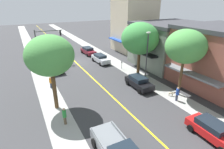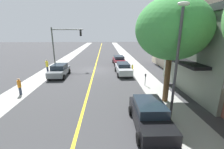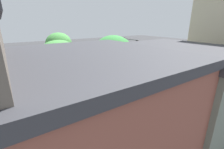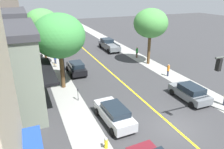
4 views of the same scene
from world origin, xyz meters
name	(u,v)px [view 3 (image 3 of 4)]	position (x,y,z in m)	size (l,w,h in m)	color
ground_plane	(137,69)	(0.00, 0.00, 0.00)	(140.00, 140.00, 0.00)	#38383A
sidewalk_left	(163,78)	(-6.74, 0.00, 0.00)	(2.61, 126.00, 0.01)	#9E9E99
sidewalk_right	(119,63)	(6.74, 0.00, 0.00)	(2.61, 126.00, 0.01)	#9E9E99
road_centerline_stripe	(137,69)	(0.00, 0.00, 0.00)	(0.20, 126.00, 0.00)	yellow
brick_apartment_block	(176,82)	(-14.94, 8.80, 3.74)	(13.04, 10.07, 7.46)	gray
pale_office_building	(89,109)	(-14.94, 18.79, 3.97)	(12.35, 10.60, 7.92)	#935142
street_tree_left_near	(60,59)	(-7.56, 18.40, 6.07)	(4.53, 4.53, 8.02)	brown
street_tree_right_corner	(59,44)	(6.50, 14.37, 5.88)	(4.75, 4.75, 7.93)	brown
street_tree_left_far	(113,53)	(-6.66, 11.02, 5.79)	(5.43, 5.43, 8.12)	brown
fire_hydrant	(159,74)	(-5.87, -0.11, 0.43)	(0.44, 0.24, 0.86)	yellow
parking_meter	(130,80)	(-5.93, 7.29, 0.88)	(0.12, 0.18, 1.33)	#4C4C51
traffic_light_mast	(128,47)	(4.83, -1.34, 4.25)	(4.79, 0.32, 6.29)	#474C47
street_lamp	(94,65)	(-5.99, 13.68, 4.38)	(0.70, 0.36, 7.19)	#38383D
black_sedan_left_curb	(84,87)	(-4.30, 14.52, 0.82)	(2.13, 4.40, 1.56)	black
grey_sedan_right_curb	(114,64)	(4.30, 3.19, 0.81)	(2.09, 4.35, 1.56)	slate
maroon_sedan_left_curb	(165,67)	(-4.13, -4.00, 0.80)	(2.23, 4.77, 1.52)	maroon
silver_sedan_left_curb	(143,73)	(-4.12, 2.50, 0.82)	(2.11, 4.77, 1.54)	#B7BABF
grey_pickup_truck	(4,83)	(4.09, 24.00, 0.92)	(2.32, 6.20, 1.85)	slate
pedestrian_blue_shirt	(52,101)	(-6.23, 19.39, 0.91)	(0.36, 0.36, 1.73)	#33384C
pedestrian_green_shirt	(44,72)	(6.39, 17.65, 0.92)	(0.35, 0.35, 1.74)	brown
pedestrian_yellow_shirt	(116,60)	(6.63, 1.01, 0.97)	(0.37, 0.37, 1.84)	#33384C
pedestrian_orange_shirt	(86,66)	(6.16, 9.16, 0.84)	(0.31, 0.31, 1.58)	#33384C
small_dog	(63,104)	(-6.50, 18.28, 0.34)	(0.61, 0.60, 0.52)	#C6B28C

